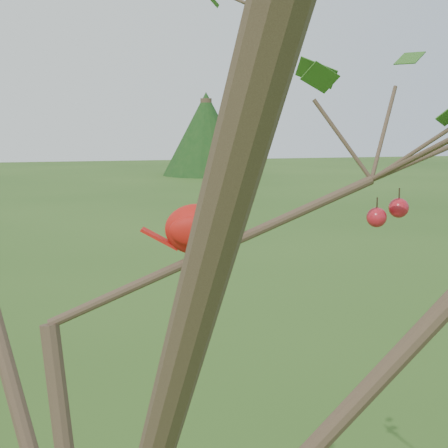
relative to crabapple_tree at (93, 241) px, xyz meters
name	(u,v)px	position (x,y,z in m)	size (l,w,h in m)	color
crabapple_tree	(93,241)	(0.00, 0.00, 0.00)	(2.35, 2.05, 2.95)	#3D2D21
cardinal	(200,227)	(0.20, 0.10, 0.00)	(0.19, 0.12, 0.13)	red
distant_trees	(11,143)	(-1.64, 22.84, -0.47)	(43.34, 12.83, 3.79)	#3D2D21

